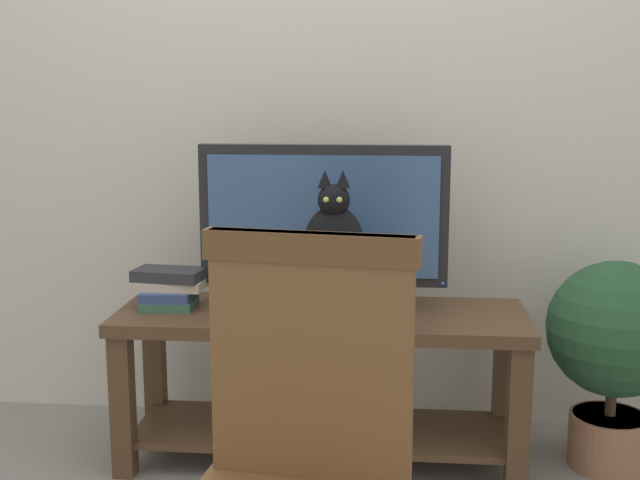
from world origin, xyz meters
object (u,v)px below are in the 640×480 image
(wooden_chair, at_px, (297,462))
(book_stack, at_px, (170,288))
(tv_stand, at_px, (321,359))
(tv, at_px, (323,224))
(media_box, at_px, (334,311))
(cat, at_px, (335,254))
(potted_plant, at_px, (615,343))

(wooden_chair, bearing_deg, book_stack, 115.53)
(tv_stand, height_order, wooden_chair, wooden_chair)
(tv, height_order, media_box, tv)
(tv, height_order, wooden_chair, tv)
(cat, bearing_deg, wooden_chair, -89.49)
(tv, bearing_deg, potted_plant, -2.03)
(wooden_chair, relative_size, book_stack, 4.04)
(wooden_chair, relative_size, potted_plant, 1.40)
(book_stack, bearing_deg, wooden_chair, -64.47)
(media_box, bearing_deg, wooden_chair, -89.44)
(tv_stand, xyz_separation_m, media_box, (0.05, -0.10, 0.20))
(tv_stand, distance_m, tv, 0.47)
(wooden_chair, bearing_deg, cat, 90.51)
(media_box, bearing_deg, cat, -84.71)
(tv_stand, relative_size, media_box, 3.84)
(media_box, height_order, cat, cat)
(media_box, height_order, potted_plant, potted_plant)
(potted_plant, bearing_deg, tv, 177.97)
(cat, distance_m, wooden_chair, 1.13)
(tv_stand, height_order, media_box, media_box)
(tv, bearing_deg, tv_stand, -90.02)
(tv, height_order, cat, tv)
(book_stack, bearing_deg, media_box, -11.31)
(cat, xyz_separation_m, wooden_chair, (0.01, -1.11, -0.18))
(tv_stand, bearing_deg, media_box, -63.24)
(wooden_chair, xyz_separation_m, book_stack, (-0.59, 1.24, 0.03))
(cat, bearing_deg, potted_plant, 9.32)
(media_box, distance_m, cat, 0.19)
(cat, relative_size, book_stack, 1.76)
(tv_stand, bearing_deg, cat, -65.24)
(tv, xyz_separation_m, wooden_chair, (0.06, -1.30, -0.25))
(wooden_chair, xyz_separation_m, potted_plant, (0.93, 1.27, -0.14))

